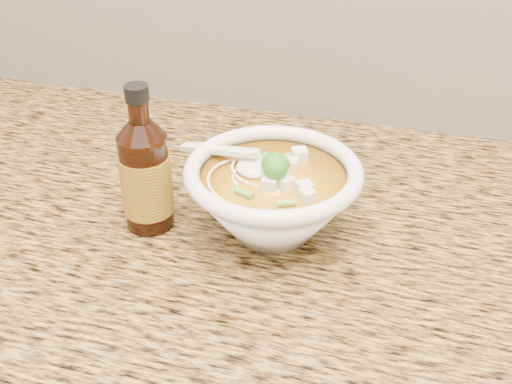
# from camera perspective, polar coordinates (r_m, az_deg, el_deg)

# --- Properties ---
(counter_slab) EXTENTS (4.00, 0.68, 0.04)m
(counter_slab) POSITION_cam_1_polar(r_m,az_deg,el_deg) (0.76, 10.33, -5.98)
(counter_slab) COLOR olive
(counter_slab) RESTS_ON cabinet
(soup_bowl) EXTENTS (0.23, 0.20, 0.11)m
(soup_bowl) POSITION_cam_1_polar(r_m,az_deg,el_deg) (0.73, 1.50, -0.54)
(soup_bowl) COLOR white
(soup_bowl) RESTS_ON counter_slab
(hot_sauce_bottle) EXTENTS (0.06, 0.06, 0.18)m
(hot_sauce_bottle) POSITION_cam_1_polar(r_m,az_deg,el_deg) (0.74, -9.78, 1.45)
(hot_sauce_bottle) COLOR black
(hot_sauce_bottle) RESTS_ON counter_slab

